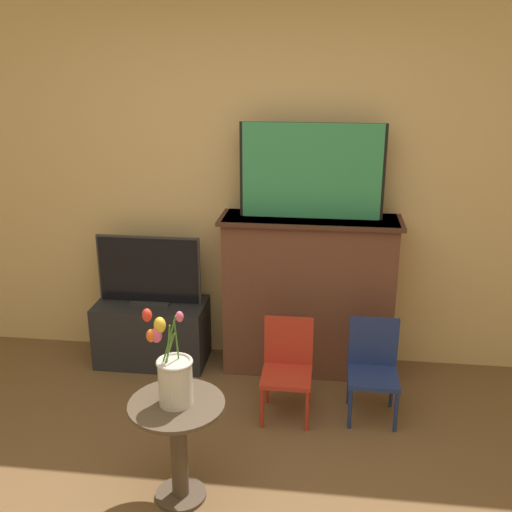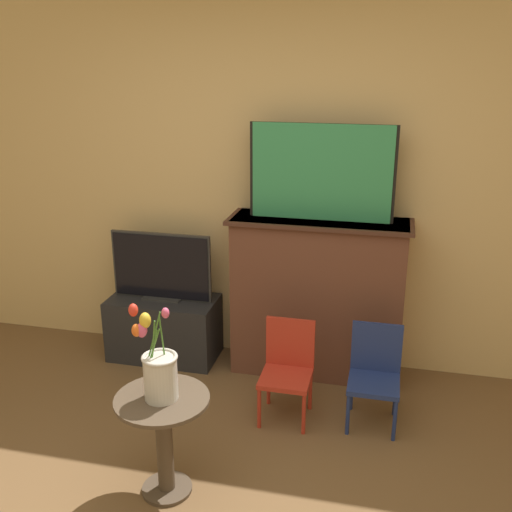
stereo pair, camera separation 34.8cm
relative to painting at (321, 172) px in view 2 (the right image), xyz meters
The scene contains 9 objects.
wall_back 0.42m from the painting, 150.23° to the left, with size 8.00×0.06×2.70m.
fireplace_mantel 0.86m from the painting, 67.80° to the right, with size 1.22×0.40×1.13m.
painting is the anchor object (origin of this frame).
tv_stand 1.65m from the painting, behind, with size 0.79×0.41×0.46m.
tv_monitor 1.35m from the painting, behind, with size 0.74×0.12×0.50m.
chair_red 1.25m from the painting, 99.22° to the right, with size 0.31×0.31×0.62m.
chair_blue 1.30m from the painting, 51.07° to the right, with size 0.31×0.31×0.62m.
side_table 1.89m from the painting, 111.95° to the right, with size 0.48×0.48×0.56m.
vase_tulips 1.72m from the painting, 112.22° to the right, with size 0.23×0.18×0.49m.
Camera 2 is at (0.82, -1.91, 2.18)m, focal length 42.00 mm.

